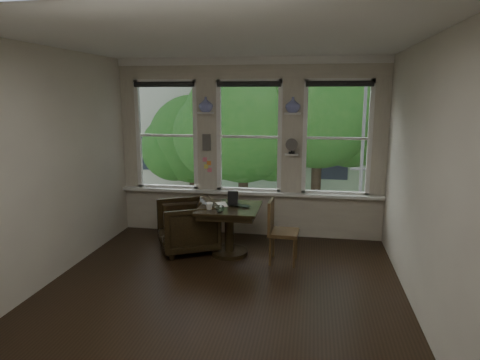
% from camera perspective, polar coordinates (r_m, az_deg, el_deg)
% --- Properties ---
extents(ground, '(4.50, 4.50, 0.00)m').
position_cam_1_polar(ground, '(5.57, -2.35, -14.25)').
color(ground, black).
rests_on(ground, ground).
extents(ceiling, '(4.50, 4.50, 0.00)m').
position_cam_1_polar(ceiling, '(5.06, -2.64, 18.10)').
color(ceiling, silver).
rests_on(ceiling, ground).
extents(wall_back, '(4.50, 0.00, 4.50)m').
position_cam_1_polar(wall_back, '(7.29, 1.24, 4.22)').
color(wall_back, beige).
rests_on(wall_back, ground).
extents(wall_front, '(4.50, 0.00, 4.50)m').
position_cam_1_polar(wall_front, '(3.00, -11.62, -6.44)').
color(wall_front, beige).
rests_on(wall_front, ground).
extents(wall_left, '(0.00, 4.50, 4.50)m').
position_cam_1_polar(wall_left, '(5.99, -24.04, 1.67)').
color(wall_left, beige).
rests_on(wall_left, ground).
extents(wall_right, '(0.00, 4.50, 4.50)m').
position_cam_1_polar(wall_right, '(5.13, 22.91, 0.28)').
color(wall_right, beige).
rests_on(wall_right, ground).
extents(window_left, '(1.10, 0.12, 1.90)m').
position_cam_1_polar(window_left, '(7.62, -9.66, 5.88)').
color(window_left, white).
rests_on(window_left, ground).
extents(window_center, '(1.10, 0.12, 1.90)m').
position_cam_1_polar(window_center, '(7.27, 1.25, 5.79)').
color(window_center, white).
rests_on(window_center, ground).
extents(window_right, '(1.10, 0.12, 1.90)m').
position_cam_1_polar(window_right, '(7.20, 12.79, 5.46)').
color(window_right, white).
rests_on(window_right, ground).
extents(shelf_left, '(0.26, 0.16, 0.03)m').
position_cam_1_polar(shelf_left, '(7.29, -4.57, 8.92)').
color(shelf_left, white).
rests_on(shelf_left, ground).
extents(shelf_right, '(0.26, 0.16, 0.03)m').
position_cam_1_polar(shelf_right, '(7.07, 7.03, 8.80)').
color(shelf_right, white).
rests_on(shelf_right, ground).
extents(intercom, '(0.14, 0.06, 0.28)m').
position_cam_1_polar(intercom, '(7.35, -4.45, 5.03)').
color(intercom, '#59544F').
rests_on(intercom, ground).
extents(sticky_notes, '(0.16, 0.01, 0.24)m').
position_cam_1_polar(sticky_notes, '(7.40, -4.40, 2.35)').
color(sticky_notes, pink).
rests_on(sticky_notes, ground).
extents(desk_fan, '(0.20, 0.20, 0.24)m').
position_cam_1_polar(desk_fan, '(7.10, 6.91, 4.19)').
color(desk_fan, '#59544F').
rests_on(desk_fan, ground).
extents(vase_left, '(0.24, 0.24, 0.25)m').
position_cam_1_polar(vase_left, '(7.28, -4.59, 10.01)').
color(vase_left, white).
rests_on(vase_left, shelf_left).
extents(vase_right, '(0.24, 0.24, 0.25)m').
position_cam_1_polar(vase_right, '(7.07, 7.06, 9.93)').
color(vase_right, white).
rests_on(vase_right, shelf_right).
extents(table, '(0.90, 0.90, 0.75)m').
position_cam_1_polar(table, '(6.53, -1.44, -6.77)').
color(table, black).
rests_on(table, ground).
extents(armchair_left, '(1.16, 1.15, 0.79)m').
position_cam_1_polar(armchair_left, '(6.73, -7.02, -6.10)').
color(armchair_left, black).
rests_on(armchair_left, ground).
extents(cushion_red, '(0.45, 0.45, 0.06)m').
position_cam_1_polar(cushion_red, '(6.72, -7.04, -5.66)').
color(cushion_red, maroon).
rests_on(cushion_red, armchair_left).
extents(side_chair_right, '(0.44, 0.44, 0.92)m').
position_cam_1_polar(side_chair_right, '(6.22, 5.85, -6.92)').
color(side_chair_right, '#432E18').
rests_on(side_chair_right, ground).
extents(laptop, '(0.37, 0.30, 0.03)m').
position_cam_1_polar(laptop, '(6.39, -0.22, -3.54)').
color(laptop, black).
rests_on(laptop, table).
extents(mug, '(0.12, 0.12, 0.10)m').
position_cam_1_polar(mug, '(6.27, -4.13, -3.50)').
color(mug, white).
rests_on(mug, table).
extents(drinking_glass, '(0.15, 0.15, 0.10)m').
position_cam_1_polar(drinking_glass, '(6.12, -2.70, -3.88)').
color(drinking_glass, white).
rests_on(drinking_glass, table).
extents(tablet, '(0.16, 0.08, 0.22)m').
position_cam_1_polar(tablet, '(6.47, -0.96, -2.47)').
color(tablet, black).
rests_on(tablet, table).
extents(papers, '(0.31, 0.36, 0.00)m').
position_cam_1_polar(papers, '(6.55, -2.73, -3.27)').
color(papers, silver).
rests_on(papers, table).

